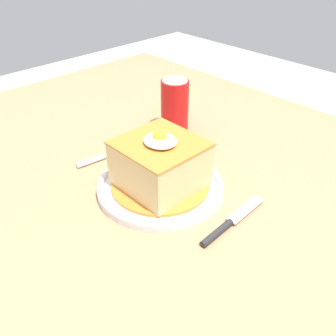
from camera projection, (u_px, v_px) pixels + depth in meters
The scene contains 6 objects.
dining_table at pixel (178, 212), 0.82m from camera, with size 1.34×0.97×0.77m.
main_plate at pixel (160, 186), 0.71m from camera, with size 0.24×0.24×0.02m.
sandwich_meal at pixel (160, 165), 0.69m from camera, with size 0.19×0.19×0.12m.
fork at pixel (102, 157), 0.80m from camera, with size 0.03×0.14×0.01m.
knife at pixel (226, 226), 0.63m from camera, with size 0.02×0.17×0.01m.
soda_can at pixel (175, 105), 0.89m from camera, with size 0.07×0.07×0.12m.
Camera 1 is at (0.44, -0.45, 1.21)m, focal length 40.16 mm.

